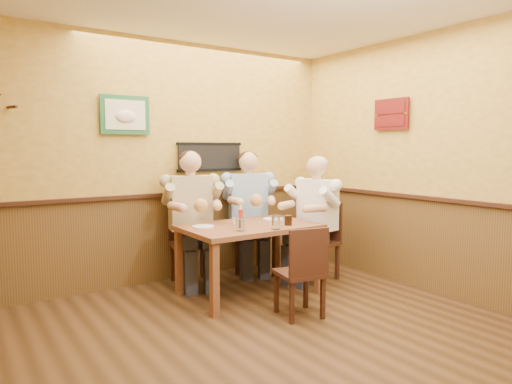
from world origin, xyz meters
TOP-DOWN VIEW (x-y plane):
  - room at (0.14, 0.17)m, footprint 5.02×5.03m
  - dining_table at (0.79, 1.50)m, footprint 1.40×0.90m
  - chair_back_left at (0.44, 2.20)m, footprint 0.53×0.53m
  - chair_back_right at (1.29, 2.30)m, footprint 0.57×0.57m
  - chair_right_end at (1.75, 1.51)m, footprint 0.49×0.49m
  - chair_near_side at (0.82, 0.70)m, footprint 0.46×0.46m
  - diner_tan_shirt at (0.44, 2.20)m, footprint 0.75×0.75m
  - diner_blue_polo at (1.29, 2.30)m, footprint 0.81×0.81m
  - diner_white_elder at (1.75, 1.51)m, footprint 0.70×0.70m
  - water_glass_left at (0.52, 1.25)m, footprint 0.10×0.10m
  - water_glass_mid at (0.86, 1.13)m, footprint 0.11×0.11m
  - cola_tumbler at (1.11, 1.25)m, footprint 0.09×0.09m
  - hot_sauce_bottle at (0.68, 1.50)m, footprint 0.06×0.06m
  - salt_shaker at (0.63, 1.55)m, footprint 0.04×0.04m
  - pepper_shaker at (0.62, 1.39)m, footprint 0.04×0.04m
  - plate_far_left at (0.31, 1.64)m, footprint 0.25×0.25m
  - plate_far_right at (1.20, 1.64)m, footprint 0.30×0.30m

SIDE VIEW (x-z plane):
  - chair_near_side at x=0.82m, z-range 0.00..0.85m
  - chair_right_end at x=1.75m, z-range 0.00..0.92m
  - chair_back_right at x=1.29m, z-range 0.00..0.95m
  - chair_back_left at x=0.44m, z-range 0.00..0.96m
  - diner_white_elder at x=1.75m, z-range 0.00..1.31m
  - dining_table at x=0.79m, z-range 0.28..1.03m
  - diner_blue_polo at x=1.29m, z-range 0.00..1.36m
  - diner_tan_shirt at x=0.44m, z-range 0.00..1.37m
  - plate_far_left at x=0.31m, z-range 0.75..0.77m
  - plate_far_right at x=1.20m, z-range 0.75..0.77m
  - salt_shaker at x=0.63m, z-range 0.75..0.83m
  - pepper_shaker at x=0.62m, z-range 0.75..0.84m
  - cola_tumbler at x=1.11m, z-range 0.75..0.85m
  - water_glass_left at x=0.52m, z-range 0.75..0.88m
  - water_glass_mid at x=0.86m, z-range 0.75..0.88m
  - hot_sauce_bottle at x=0.68m, z-range 0.75..0.94m
  - room at x=0.14m, z-range 0.28..3.09m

